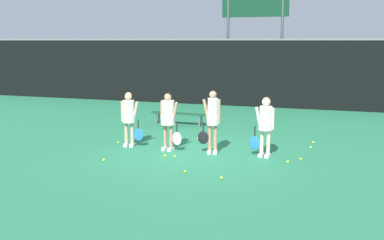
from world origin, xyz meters
TOP-DOWN VIEW (x-y plane):
  - ground_plane at (0.00, 0.00)m, footprint 140.00×140.00m
  - fence_windscreen at (0.00, 9.15)m, footprint 60.00×0.08m
  - scoreboard at (-0.16, 9.99)m, footprint 3.18×0.15m
  - bench_courtside at (-1.77, 3.69)m, footprint 2.08×0.40m
  - player_0 at (-1.98, 0.00)m, footprint 0.67×0.38m
  - player_1 at (-0.71, -0.09)m, footprint 0.67×0.41m
  - player_2 at (0.57, -0.04)m, footprint 0.62×0.33m
  - player_3 at (2.01, 0.04)m, footprint 0.66×0.38m
  - tennis_ball_0 at (-0.24, -0.84)m, footprint 0.06×0.06m
  - tennis_ball_1 at (2.98, -0.01)m, footprint 0.07×0.07m
  - tennis_ball_2 at (2.68, -0.42)m, footprint 0.07×0.07m
  - tennis_ball_3 at (-1.87, -1.73)m, footprint 0.07×0.07m
  - tennis_ball_4 at (-0.34, 1.55)m, footprint 0.07×0.07m
  - tennis_ball_5 at (-2.47, 0.21)m, footprint 0.06×0.06m
  - tennis_ball_6 at (3.14, 1.37)m, footprint 0.07×0.07m
  - tennis_ball_7 at (3.18, 2.06)m, footprint 0.07×0.07m
  - tennis_ball_8 at (-0.52, -0.84)m, footprint 0.07×0.07m
  - tennis_ball_9 at (1.42, -2.27)m, footprint 0.07×0.07m
  - tennis_ball_10 at (0.48, -2.07)m, footprint 0.07×0.07m
  - tennis_ball_11 at (1.62, 0.79)m, footprint 0.07×0.07m

SIDE VIEW (x-z plane):
  - ground_plane at x=0.00m, z-range 0.00..0.00m
  - tennis_ball_0 at x=-0.24m, z-range 0.00..0.06m
  - tennis_ball_5 at x=-2.47m, z-range 0.00..0.06m
  - tennis_ball_11 at x=1.62m, z-range 0.00..0.07m
  - tennis_ball_1 at x=2.98m, z-range 0.00..0.07m
  - tennis_ball_9 at x=1.42m, z-range 0.00..0.07m
  - tennis_ball_10 at x=0.48m, z-range 0.00..0.07m
  - tennis_ball_8 at x=-0.52m, z-range 0.00..0.07m
  - tennis_ball_4 at x=-0.34m, z-range 0.00..0.07m
  - tennis_ball_3 at x=-1.87m, z-range 0.00..0.07m
  - tennis_ball_2 at x=2.68m, z-range 0.00..0.07m
  - tennis_ball_7 at x=3.18m, z-range 0.00..0.07m
  - tennis_ball_6 at x=3.14m, z-range 0.00..0.07m
  - bench_courtside at x=-1.77m, z-range 0.17..0.61m
  - player_0 at x=-1.98m, z-range 0.14..1.75m
  - player_3 at x=2.01m, z-range 0.15..1.78m
  - player_1 at x=-0.71m, z-range 0.15..1.80m
  - player_2 at x=0.57m, z-range 0.15..1.91m
  - fence_windscreen at x=0.00m, z-range 0.01..3.19m
  - scoreboard at x=-0.16m, z-range 1.59..7.53m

